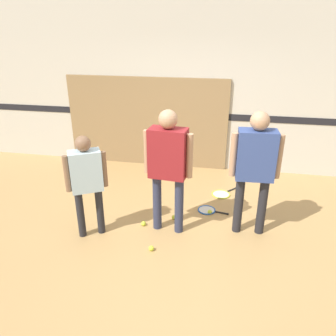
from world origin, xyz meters
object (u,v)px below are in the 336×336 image
Objects in this scene: tennis_ball_stray_right at (144,224)px; person_student_left at (86,176)px; tennis_ball_by_spare_racket at (210,212)px; tennis_ball_stray_left at (174,217)px; racket_spare_on_floor at (208,210)px; tennis_ball_near_instructor at (151,248)px; person_instructor at (168,160)px; person_student_right at (255,161)px; racket_second_spare at (222,194)px.

person_student_left is at bearing -153.74° from tennis_ball_stray_right.
tennis_ball_by_spare_racket and tennis_ball_stray_left have the same top height.
racket_spare_on_floor is 7.40× the size of tennis_ball_stray_left.
tennis_ball_stray_right is at bearing -135.81° from racket_spare_on_floor.
tennis_ball_stray_left is at bearing 78.46° from tennis_ball_near_instructor.
person_student_left is at bearing -151.56° from tennis_ball_stray_left.
tennis_ball_by_spare_racket is 1.00× the size of tennis_ball_stray_left.
person_student_left reaches higher than tennis_ball_stray_right.
person_instructor is 1.08m from person_student_right.
person_student_right reaches higher than tennis_ball_by_spare_racket.
person_instructor reaches higher than tennis_ball_stray_right.
tennis_ball_near_instructor is 0.57m from tennis_ball_stray_right.
person_instructor is 3.22× the size of racket_second_spare.
racket_second_spare is (0.19, 0.57, -0.00)m from racket_spare_on_floor.
person_student_right is at bearing 28.88° from tennis_ball_near_instructor.
person_instructor is at bearing 4.81° from person_student_right.
racket_second_spare is 1.84m from tennis_ball_near_instructor.
tennis_ball_near_instructor is at bearing 25.53° from person_student_right.
tennis_ball_stray_left is (-0.65, -0.90, 0.02)m from racket_second_spare.
tennis_ball_stray_right is at bearing 178.75° from racket_second_spare.
tennis_ball_by_spare_racket is at bearing -36.53° from person_student_right.
racket_spare_on_floor and racket_second_spare have the same top height.
tennis_ball_near_instructor is at bearing -43.09° from person_student_left.
person_student_left is at bearing 172.13° from racket_second_spare.
tennis_ball_stray_right reaches higher than racket_second_spare.
tennis_ball_near_instructor is at bearing -109.16° from racket_spare_on_floor.
person_student_left is 2.10m from person_student_right.
person_student_right is 1.24m from racket_spare_on_floor.
tennis_ball_stray_left is (-0.46, -0.33, 0.02)m from racket_spare_on_floor.
person_student_right is 25.07× the size of tennis_ball_stray_right.
person_student_left is 0.83× the size of person_student_right.
person_instructor is 1.21× the size of person_student_left.
tennis_ball_near_instructor is at bearing -122.94° from tennis_ball_by_spare_racket.
person_student_left reaches higher than racket_second_spare.
person_student_left is at bearing 8.94° from person_student_right.
tennis_ball_by_spare_racket is at bearing 57.06° from tennis_ball_near_instructor.
person_instructor is 1.03m from tennis_ball_stray_left.
person_student_left is 1.20m from tennis_ball_near_instructor.
person_student_right is 3.21× the size of racket_second_spare.
person_instructor is 1.24m from tennis_ball_by_spare_racket.
person_instructor is 1.05m from tennis_ball_stray_right.
racket_spare_on_floor is 7.40× the size of tennis_ball_by_spare_racket.
person_instructor is 1.00× the size of person_student_right.
tennis_ball_by_spare_racket is at bearing -152.02° from racket_second_spare.
person_instructor reaches higher than tennis_ball_by_spare_racket.
tennis_ball_near_instructor and tennis_ball_by_spare_racket have the same top height.
person_instructor is 25.18× the size of tennis_ball_near_instructor.
person_student_right is at bearing -117.88° from racket_second_spare.
tennis_ball_stray_right is (-0.35, 0.02, -0.99)m from person_instructor.
person_instructor is at bearing -98.72° from tennis_ball_stray_left.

